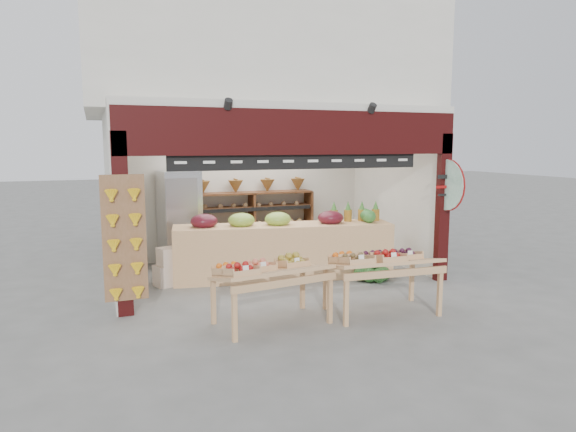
{
  "coord_description": "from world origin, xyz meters",
  "views": [
    {
      "loc": [
        -3.1,
        -8.61,
        2.46
      ],
      "look_at": [
        0.1,
        -0.2,
        1.2
      ],
      "focal_mm": 32.0,
      "sensor_mm": 36.0,
      "label": 1
    }
  ],
  "objects_px": {
    "mid_counter": "(283,249)",
    "cardboard_stack": "(180,269)",
    "back_shelving": "(252,210)",
    "display_table_right": "(377,261)",
    "display_table_left": "(263,271)",
    "refrigerator": "(179,218)",
    "watermelon_pile": "(372,271)"
  },
  "relations": [
    {
      "from": "refrigerator",
      "to": "mid_counter",
      "type": "bearing_deg",
      "value": -54.1
    },
    {
      "from": "refrigerator",
      "to": "display_table_right",
      "type": "distance_m",
      "value": 4.63
    },
    {
      "from": "display_table_right",
      "to": "watermelon_pile",
      "type": "xyz_separation_m",
      "value": [
        0.85,
        1.61,
        -0.61
      ]
    },
    {
      "from": "mid_counter",
      "to": "watermelon_pile",
      "type": "bearing_deg",
      "value": -27.83
    },
    {
      "from": "cardboard_stack",
      "to": "display_table_right",
      "type": "xyz_separation_m",
      "value": [
        2.45,
        -2.69,
        0.53
      ]
    },
    {
      "from": "display_table_right",
      "to": "refrigerator",
      "type": "bearing_deg",
      "value": 118.64
    },
    {
      "from": "back_shelving",
      "to": "cardboard_stack",
      "type": "relative_size",
      "value": 2.58
    },
    {
      "from": "cardboard_stack",
      "to": "display_table_right",
      "type": "bearing_deg",
      "value": -47.63
    },
    {
      "from": "cardboard_stack",
      "to": "mid_counter",
      "type": "xyz_separation_m",
      "value": [
        1.85,
        -0.32,
        0.3
      ]
    },
    {
      "from": "back_shelving",
      "to": "display_table_right",
      "type": "height_order",
      "value": "back_shelving"
    },
    {
      "from": "display_table_left",
      "to": "display_table_right",
      "type": "relative_size",
      "value": 1.01
    },
    {
      "from": "watermelon_pile",
      "to": "mid_counter",
      "type": "bearing_deg",
      "value": 152.17
    },
    {
      "from": "display_table_left",
      "to": "back_shelving",
      "type": "bearing_deg",
      "value": 75.12
    },
    {
      "from": "display_table_right",
      "to": "watermelon_pile",
      "type": "bearing_deg",
      "value": 62.18
    },
    {
      "from": "mid_counter",
      "to": "cardboard_stack",
      "type": "bearing_deg",
      "value": 170.23
    },
    {
      "from": "refrigerator",
      "to": "mid_counter",
      "type": "height_order",
      "value": "refrigerator"
    },
    {
      "from": "display_table_left",
      "to": "display_table_right",
      "type": "xyz_separation_m",
      "value": [
        1.71,
        -0.14,
        0.03
      ]
    },
    {
      "from": "refrigerator",
      "to": "cardboard_stack",
      "type": "bearing_deg",
      "value": -107.35
    },
    {
      "from": "display_table_left",
      "to": "cardboard_stack",
      "type": "bearing_deg",
      "value": 106.15
    },
    {
      "from": "cardboard_stack",
      "to": "refrigerator",
      "type": "bearing_deg",
      "value": 80.47
    },
    {
      "from": "cardboard_stack",
      "to": "watermelon_pile",
      "type": "relative_size",
      "value": 1.62
    },
    {
      "from": "back_shelving",
      "to": "display_table_left",
      "type": "bearing_deg",
      "value": -104.88
    },
    {
      "from": "display_table_right",
      "to": "back_shelving",
      "type": "bearing_deg",
      "value": 98.5
    },
    {
      "from": "mid_counter",
      "to": "display_table_right",
      "type": "distance_m",
      "value": 2.45
    },
    {
      "from": "refrigerator",
      "to": "display_table_right",
      "type": "height_order",
      "value": "refrigerator"
    },
    {
      "from": "display_table_left",
      "to": "display_table_right",
      "type": "height_order",
      "value": "display_table_right"
    },
    {
      "from": "display_table_right",
      "to": "cardboard_stack",
      "type": "bearing_deg",
      "value": 132.37
    },
    {
      "from": "watermelon_pile",
      "to": "display_table_right",
      "type": "bearing_deg",
      "value": -117.82
    },
    {
      "from": "refrigerator",
      "to": "mid_counter",
      "type": "relative_size",
      "value": 0.47
    },
    {
      "from": "cardboard_stack",
      "to": "display_table_left",
      "type": "height_order",
      "value": "display_table_left"
    },
    {
      "from": "refrigerator",
      "to": "watermelon_pile",
      "type": "bearing_deg",
      "value": -46.54
    },
    {
      "from": "back_shelving",
      "to": "refrigerator",
      "type": "xyz_separation_m",
      "value": [
        -1.59,
        -0.15,
        -0.07
      ]
    }
  ]
}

